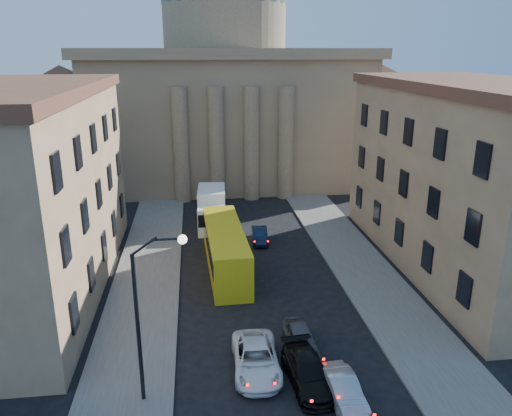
{
  "coord_description": "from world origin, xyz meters",
  "views": [
    {
      "loc": [
        -4.48,
        -13.5,
        16.89
      ],
      "look_at": [
        -0.81,
        16.02,
        7.4
      ],
      "focal_mm": 35.0,
      "sensor_mm": 36.0,
      "label": 1
    }
  ],
  "objects_px": {
    "street_lamp": "(148,307)",
    "car_right_near": "(343,389)",
    "box_truck": "(212,209)",
    "city_bus": "(225,247)"
  },
  "relations": [
    {
      "from": "city_bus",
      "to": "car_right_near",
      "type": "bearing_deg",
      "value": -76.02
    },
    {
      "from": "car_right_near",
      "to": "box_truck",
      "type": "height_order",
      "value": "box_truck"
    },
    {
      "from": "city_bus",
      "to": "box_truck",
      "type": "xyz_separation_m",
      "value": [
        -0.69,
        10.38,
        -0.1
      ]
    },
    {
      "from": "street_lamp",
      "to": "city_bus",
      "type": "xyz_separation_m",
      "value": [
        4.62,
        15.37,
        -3.45
      ]
    },
    {
      "from": "street_lamp",
      "to": "box_truck",
      "type": "xyz_separation_m",
      "value": [
        3.93,
        25.75,
        -3.55
      ]
    },
    {
      "from": "car_right_near",
      "to": "box_truck",
      "type": "bearing_deg",
      "value": 96.98
    },
    {
      "from": "car_right_near",
      "to": "box_truck",
      "type": "relative_size",
      "value": 0.6
    },
    {
      "from": "street_lamp",
      "to": "car_right_near",
      "type": "distance_m",
      "value": 10.53
    },
    {
      "from": "street_lamp",
      "to": "box_truck",
      "type": "bearing_deg",
      "value": 81.31
    },
    {
      "from": "car_right_near",
      "to": "city_bus",
      "type": "height_order",
      "value": "city_bus"
    }
  ]
}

